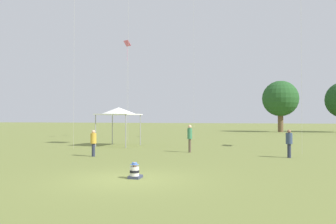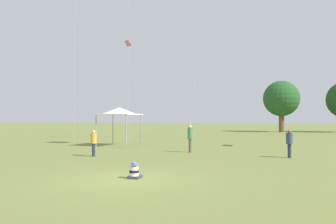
% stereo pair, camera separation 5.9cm
% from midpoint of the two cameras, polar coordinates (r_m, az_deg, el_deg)
% --- Properties ---
extents(ground_plane, '(300.00, 300.00, 0.00)m').
position_cam_midpoint_polar(ground_plane, '(12.17, -7.32, -11.58)').
color(ground_plane, olive).
extents(seated_toddler, '(0.44, 0.54, 0.60)m').
position_cam_midpoint_polar(seated_toddler, '(12.29, -5.95, -10.33)').
color(seated_toddler, '#383D56').
rests_on(seated_toddler, ground).
extents(person_standing_0, '(0.38, 0.38, 1.79)m').
position_cam_midpoint_polar(person_standing_0, '(21.49, 3.73, -4.13)').
color(person_standing_0, brown).
rests_on(person_standing_0, ground).
extents(person_standing_2, '(0.38, 0.38, 1.59)m').
position_cam_midpoint_polar(person_standing_2, '(19.70, 20.26, -4.77)').
color(person_standing_2, '#282D42').
rests_on(person_standing_2, ground).
extents(person_standing_3, '(0.41, 0.41, 1.54)m').
position_cam_midpoint_polar(person_standing_3, '(19.64, -12.94, -4.90)').
color(person_standing_3, '#282D42').
rests_on(person_standing_3, ground).
extents(canopy_tent, '(3.07, 3.07, 3.12)m').
position_cam_midpoint_polar(canopy_tent, '(26.78, -8.65, 0.11)').
color(canopy_tent, white).
rests_on(canopy_tent, ground).
extents(kite_4, '(0.83, 0.71, 10.56)m').
position_cam_midpoint_polar(kite_4, '(35.92, -7.16, 10.87)').
color(kite_4, pink).
rests_on(kite_4, ground).
extents(distant_tree_0, '(5.90, 5.90, 8.51)m').
position_cam_midpoint_polar(distant_tree_0, '(57.49, 18.96, 2.19)').
color(distant_tree_0, brown).
rests_on(distant_tree_0, ground).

